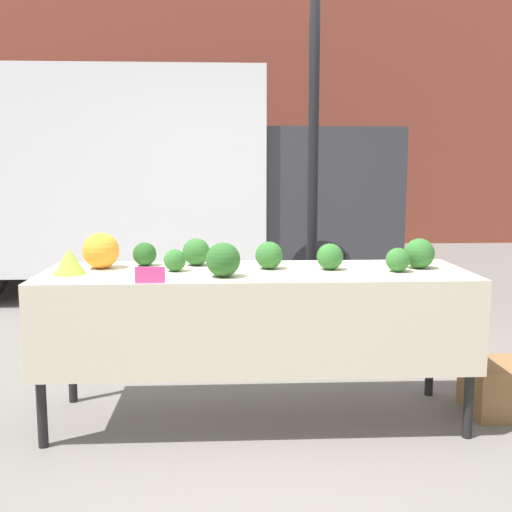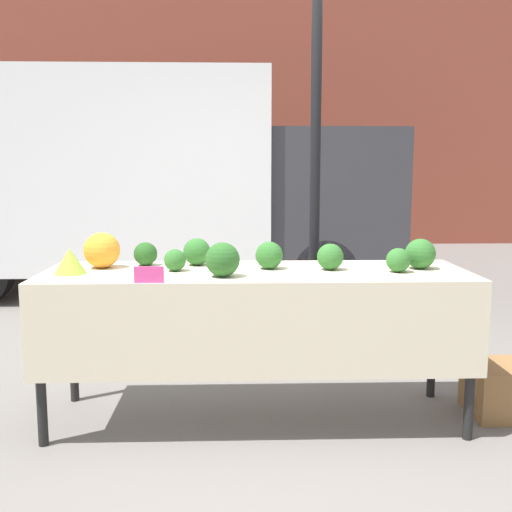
# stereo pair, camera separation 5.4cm
# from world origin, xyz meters

# --- Properties ---
(ground_plane) EXTENTS (40.00, 40.00, 0.00)m
(ground_plane) POSITION_xyz_m (0.00, 0.00, 0.00)
(ground_plane) COLOR slate
(building_facade) EXTENTS (16.00, 0.60, 6.11)m
(building_facade) POSITION_xyz_m (0.00, 8.23, 3.06)
(building_facade) COLOR brown
(building_facade) RESTS_ON ground_plane
(tent_pole) EXTENTS (0.07, 0.07, 2.55)m
(tent_pole) POSITION_xyz_m (0.42, 0.80, 1.27)
(tent_pole) COLOR black
(tent_pole) RESTS_ON ground_plane
(parked_truck) EXTENTS (5.29, 1.96, 2.40)m
(parked_truck) POSITION_xyz_m (-1.16, 3.75, 1.27)
(parked_truck) COLOR white
(parked_truck) RESTS_ON ground_plane
(market_table) EXTENTS (2.28, 0.71, 0.84)m
(market_table) POSITION_xyz_m (0.00, -0.06, 0.73)
(market_table) COLOR beige
(market_table) RESTS_ON ground_plane
(orange_cauliflower) EXTENTS (0.20, 0.20, 0.20)m
(orange_cauliflower) POSITION_xyz_m (-0.85, 0.12, 0.94)
(orange_cauliflower) COLOR orange
(orange_cauliflower) RESTS_ON market_table
(romanesco_head) EXTENTS (0.17, 0.17, 0.13)m
(romanesco_head) POSITION_xyz_m (-0.97, -0.07, 0.90)
(romanesco_head) COLOR #93B238
(romanesco_head) RESTS_ON market_table
(broccoli_head_0) EXTENTS (0.12, 0.12, 0.12)m
(broccoli_head_0) POSITION_xyz_m (-0.43, -0.00, 0.90)
(broccoli_head_0) COLOR #2D6628
(broccoli_head_0) RESTS_ON market_table
(broccoli_head_1) EXTENTS (0.13, 0.13, 0.13)m
(broccoli_head_1) POSITION_xyz_m (-0.62, 0.20, 0.90)
(broccoli_head_1) COLOR #23511E
(broccoli_head_1) RESTS_ON market_table
(broccoli_head_2) EXTENTS (0.15, 0.15, 0.15)m
(broccoli_head_2) POSITION_xyz_m (0.07, 0.06, 0.91)
(broccoli_head_2) COLOR #2D6628
(broccoli_head_2) RESTS_ON market_table
(broccoli_head_3) EXTENTS (0.17, 0.17, 0.17)m
(broccoli_head_3) POSITION_xyz_m (0.90, 0.03, 0.92)
(broccoli_head_3) COLOR #2D6628
(broccoli_head_3) RESTS_ON market_table
(broccoli_head_4) EXTENTS (0.16, 0.16, 0.16)m
(broccoli_head_4) POSITION_xyz_m (-0.33, 0.20, 0.91)
(broccoli_head_4) COLOR #2D6628
(broccoli_head_4) RESTS_ON market_table
(broccoli_head_5) EXTENTS (0.13, 0.13, 0.13)m
(broccoli_head_5) POSITION_xyz_m (0.75, -0.07, 0.90)
(broccoli_head_5) COLOR #2D6628
(broccoli_head_5) RESTS_ON market_table
(broccoli_head_6) EXTENTS (0.18, 0.18, 0.18)m
(broccoli_head_6) POSITION_xyz_m (-0.18, -0.18, 0.92)
(broccoli_head_6) COLOR #285B23
(broccoli_head_6) RESTS_ON market_table
(broccoli_head_7) EXTENTS (0.14, 0.14, 0.14)m
(broccoli_head_7) POSITION_xyz_m (0.40, 0.01, 0.91)
(broccoli_head_7) COLOR #2D6628
(broccoli_head_7) RESTS_ON market_table
(price_sign) EXTENTS (0.14, 0.01, 0.08)m
(price_sign) POSITION_xyz_m (-0.52, -0.34, 0.88)
(price_sign) COLOR #EF4793
(price_sign) RESTS_ON market_table
(produce_crate) EXTENTS (0.40, 0.36, 0.29)m
(produce_crate) POSITION_xyz_m (1.41, 0.01, 0.15)
(produce_crate) COLOR olive
(produce_crate) RESTS_ON ground_plane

